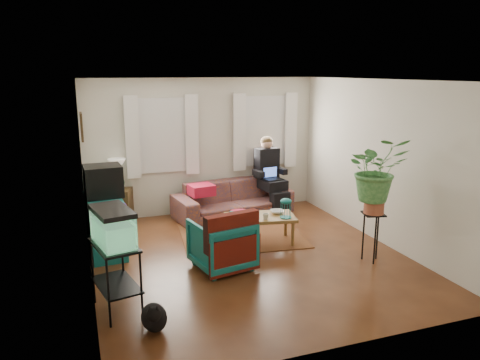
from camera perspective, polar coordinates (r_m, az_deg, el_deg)
name	(u,v)px	position (r m, az deg, el deg)	size (l,w,h in m)	color
floor	(249,257)	(7.10, 1.09, -9.37)	(4.50, 5.00, 0.01)	#4F2B14
ceiling	(250,80)	(6.56, 1.19, 12.09)	(4.50, 5.00, 0.01)	white
wall_back	(204,146)	(9.06, -4.46, 4.10)	(4.50, 0.01, 2.60)	silver
wall_front	(342,225)	(4.54, 12.38, -5.44)	(4.50, 0.01, 2.60)	silver
wall_left	(85,185)	(6.30, -18.38, -0.58)	(0.01, 5.00, 2.60)	silver
wall_right	(381,162)	(7.78, 16.85, 2.07)	(0.01, 5.00, 2.60)	silver
window_left	(162,136)	(8.83, -9.49, 5.36)	(1.08, 0.04, 1.38)	white
window_right	(264,131)	(9.40, 2.96, 6.00)	(1.08, 0.04, 1.38)	white
curtains_left	(163,136)	(8.75, -9.40, 5.30)	(1.36, 0.06, 1.50)	white
curtains_right	(266,131)	(9.33, 3.15, 5.94)	(1.36, 0.06, 1.50)	white
picture_frame	(82,127)	(7.03, -18.67, 6.17)	(0.04, 0.32, 0.40)	#3D2616
area_rug	(242,236)	(7.96, 0.20, -6.78)	(2.00, 1.60, 0.01)	brown
sofa	(233,193)	(8.94, -0.88, -1.63)	(2.25, 0.89, 0.88)	brown
seated_person	(269,177)	(9.26, 3.59, 0.34)	(0.56, 0.69, 1.34)	black
side_table	(120,206)	(8.87, -14.47, -3.04)	(0.43, 0.43, 0.62)	#402418
table_lamp	(118,175)	(8.73, -14.69, 0.61)	(0.32, 0.32, 0.57)	white
dresser	(106,226)	(7.38, -16.07, -5.39)	(0.49, 0.98, 0.88)	#12556D
crt_tv	(103,181)	(7.29, -16.34, -0.10)	(0.54, 0.49, 0.47)	black
aquarium_stand	(116,278)	(5.66, -14.86, -11.45)	(0.41, 0.73, 0.82)	black
aquarium	(113,226)	(5.44, -15.25, -5.46)	(0.37, 0.67, 0.43)	#7FD899
black_cat	(154,315)	(5.29, -10.45, -15.83)	(0.28, 0.42, 0.36)	black
armchair	(222,241)	(6.61, -2.23, -7.50)	(0.76, 0.71, 0.78)	#105B65
serape_throw	(232,237)	(6.31, -0.92, -6.95)	(0.79, 0.18, 0.64)	#9E0A0A
coffee_table	(260,229)	(7.58, 2.46, -6.05)	(1.10, 0.60, 0.46)	brown
cup_a	(246,216)	(7.36, 0.70, -4.37)	(0.12, 0.12, 0.10)	white
cup_b	(266,216)	(7.34, 3.13, -4.46)	(0.10, 0.10, 0.09)	beige
bowl	(277,212)	(7.66, 4.55, -3.87)	(0.22, 0.22, 0.05)	white
snack_tray	(240,213)	(7.60, 0.02, -4.03)	(0.34, 0.34, 0.04)	#B21414
birdcage	(286,208)	(7.40, 5.61, -3.42)	(0.18, 0.18, 0.32)	#115B6B
plant_stand	(372,237)	(7.11, 15.78, -6.72)	(0.31, 0.31, 0.73)	black
potted_plant	(376,179)	(6.87, 16.22, 0.10)	(0.83, 0.72, 0.92)	#599947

